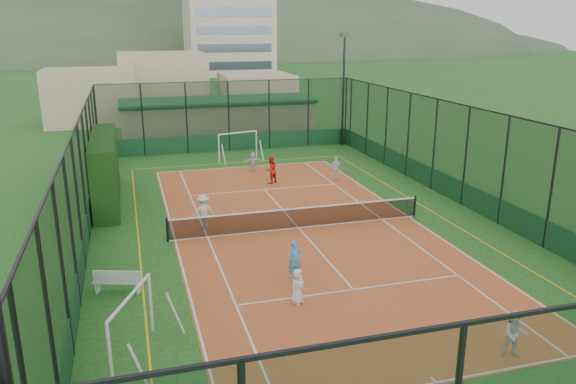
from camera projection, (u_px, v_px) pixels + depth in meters
name	position (u px, v px, depth m)	size (l,w,h in m)	color
ground	(299.00, 228.00, 25.27)	(300.00, 300.00, 0.00)	#1E4F1B
court_slab	(299.00, 228.00, 25.27)	(11.17, 23.97, 0.01)	#BB5C29
tennis_net	(299.00, 217.00, 25.12)	(11.67, 0.12, 1.06)	black
perimeter_fence	(299.00, 175.00, 24.55)	(18.12, 34.12, 5.00)	black
floodlight_ne	(343.00, 90.00, 41.67)	(0.60, 0.26, 8.25)	black
clubhouse	(218.00, 119.00, 45.07)	(15.20, 7.20, 3.15)	tan
distant_hills	(146.00, 57.00, 163.35)	(200.00, 60.00, 24.00)	#384C33
hedge_left	(105.00, 170.00, 28.55)	(1.18, 7.87, 3.44)	black
white_bench	(117.00, 280.00, 19.05)	(1.62, 0.44, 0.91)	white
futsal_goal_near	(132.00, 327.00, 15.18)	(0.83, 2.85, 1.84)	white
futsal_goal_far	(238.00, 146.00, 37.80)	(2.89, 0.84, 1.87)	white
child_near_left	(298.00, 286.00, 18.27)	(0.59, 0.38, 1.20)	white
child_near_mid	(295.00, 260.00, 20.01)	(0.53, 0.35, 1.46)	#4B95D4
child_near_right	(515.00, 334.00, 15.27)	(0.66, 0.52, 1.37)	silver
child_far_left	(203.00, 211.00, 25.05)	(1.02, 0.59, 1.58)	silver
child_far_right	(336.00, 168.00, 32.87)	(0.83, 0.35, 1.42)	silver
child_far_back	(253.00, 162.00, 35.00)	(1.10, 0.35, 1.19)	silver
coach	(271.00, 170.00, 32.22)	(0.77, 0.60, 1.58)	red
tennis_balls	(284.00, 219.00, 26.33)	(6.09, 0.82, 0.07)	#CCE033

